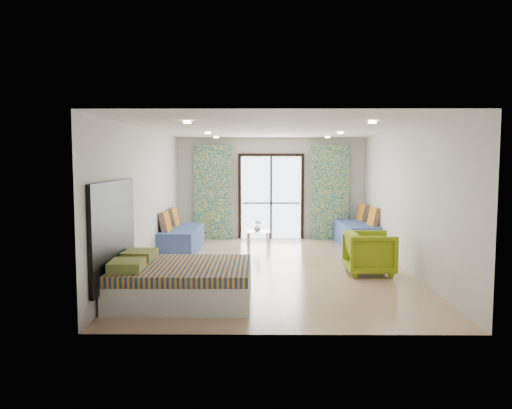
{
  "coord_description": "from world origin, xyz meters",
  "views": [
    {
      "loc": [
        -0.3,
        -9.61,
        2.11
      ],
      "look_at": [
        -0.38,
        1.07,
        1.15
      ],
      "focal_mm": 35.0,
      "sensor_mm": 36.0,
      "label": 1
    }
  ],
  "objects_px": {
    "armchair": "(370,251)",
    "bed": "(181,282)",
    "daybed_left": "(181,239)",
    "daybed_right": "(358,233)",
    "coffee_table": "(258,233)"
  },
  "relations": [
    {
      "from": "daybed_left",
      "to": "daybed_right",
      "type": "relative_size",
      "value": 0.97
    },
    {
      "from": "armchair",
      "to": "bed",
      "type": "bearing_deg",
      "value": 118.23
    },
    {
      "from": "coffee_table",
      "to": "armchair",
      "type": "relative_size",
      "value": 0.73
    },
    {
      "from": "daybed_left",
      "to": "armchair",
      "type": "xyz_separation_m",
      "value": [
        3.84,
        -2.24,
        0.13
      ]
    },
    {
      "from": "bed",
      "to": "armchair",
      "type": "bearing_deg",
      "value": 29.23
    },
    {
      "from": "daybed_right",
      "to": "daybed_left",
      "type": "bearing_deg",
      "value": -172.27
    },
    {
      "from": "coffee_table",
      "to": "armchair",
      "type": "height_order",
      "value": "armchair"
    },
    {
      "from": "daybed_right",
      "to": "coffee_table",
      "type": "height_order",
      "value": "daybed_right"
    },
    {
      "from": "daybed_right",
      "to": "armchair",
      "type": "distance_m",
      "value": 3.18
    },
    {
      "from": "daybed_right",
      "to": "coffee_table",
      "type": "bearing_deg",
      "value": 177.72
    },
    {
      "from": "daybed_left",
      "to": "daybed_right",
      "type": "distance_m",
      "value": 4.33
    },
    {
      "from": "bed",
      "to": "coffee_table",
      "type": "bearing_deg",
      "value": 76.78
    },
    {
      "from": "coffee_table",
      "to": "bed",
      "type": "bearing_deg",
      "value": -103.22
    },
    {
      "from": "daybed_left",
      "to": "daybed_right",
      "type": "xyz_separation_m",
      "value": [
        4.24,
        0.91,
        0.01
      ]
    },
    {
      "from": "armchair",
      "to": "daybed_left",
      "type": "bearing_deg",
      "value": 58.81
    }
  ]
}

